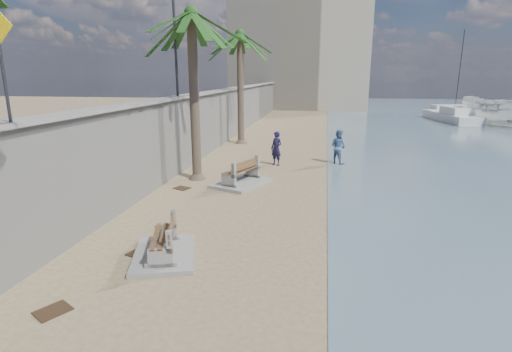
{
  "coord_description": "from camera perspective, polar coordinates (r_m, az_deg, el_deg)",
  "views": [
    {
      "loc": [
        1.78,
        -6.2,
        4.64
      ],
      "look_at": [
        -0.5,
        7.0,
        1.2
      ],
      "focal_mm": 28.0,
      "sensor_mm": 36.0,
      "label": 1
    }
  ],
  "objects": [
    {
      "name": "person_b",
      "position": [
        21.59,
        11.68,
        4.37
      ],
      "size": [
        1.21,
        1.17,
        1.98
      ],
      "primitive_type": "imported",
      "rotation": [
        0.0,
        0.0,
        2.48
      ],
      "color": "#4D72A0",
      "rests_on": "ground_plane"
    },
    {
      "name": "wall_cap",
      "position": [
        27.14,
        -5.23,
        12.04
      ],
      "size": [
        0.8,
        70.0,
        0.12
      ],
      "primitive_type": "cube",
      "color": "gray",
      "rests_on": "seawall"
    },
    {
      "name": "seawall",
      "position": [
        27.27,
        -5.15,
        8.26
      ],
      "size": [
        0.45,
        70.0,
        3.5
      ],
      "primitive_type": "cube",
      "color": "gray",
      "rests_on": "ground_plane"
    },
    {
      "name": "boat_cruiser",
      "position": [
        43.2,
        31.86,
        8.02
      ],
      "size": [
        4.44,
        4.46,
        3.69
      ],
      "primitive_type": "imported",
      "rotation": [
        0.0,
        0.0,
        0.63
      ],
      "color": "silver",
      "rests_on": "bay_water"
    },
    {
      "name": "yacht_far",
      "position": [
        45.29,
        26.08,
        7.52
      ],
      "size": [
        3.71,
        9.01,
        1.5
      ],
      "primitive_type": null,
      "rotation": [
        0.0,
        0.0,
        1.72
      ],
      "color": "silver",
      "rests_on": "bay_water"
    },
    {
      "name": "sailboat_west",
      "position": [
        60.73,
        26.59,
        8.86
      ],
      "size": [
        6.27,
        3.06,
        10.28
      ],
      "color": "silver",
      "rests_on": "bay_water"
    },
    {
      "name": "bench_far",
      "position": [
        17.12,
        -2.14,
        0.26
      ],
      "size": [
        2.53,
        2.98,
        1.05
      ],
      "color": "gray",
      "rests_on": "ground_plane"
    },
    {
      "name": "bench_near",
      "position": [
        10.75,
        -13.09,
        -9.16
      ],
      "size": [
        2.14,
        2.61,
        0.94
      ],
      "color": "gray",
      "rests_on": "ground_plane"
    },
    {
      "name": "streetlight",
      "position": [
        19.56,
        -11.56,
        20.01
      ],
      "size": [
        0.28,
        0.28,
        5.12
      ],
      "color": "#2D2D33",
      "rests_on": "wall_cap"
    },
    {
      "name": "palm_back",
      "position": [
        27.3,
        -2.29,
        19.42
      ],
      "size": [
        5.0,
        5.0,
        8.04
      ],
      "color": "brown",
      "rests_on": "ground_plane"
    },
    {
      "name": "debris_d",
      "position": [
        11.27,
        -16.68,
        -10.49
      ],
      "size": [
        0.53,
        0.59,
        0.03
      ],
      "primitive_type": "cube",
      "rotation": [
        0.0,
        0.0,
        4.39
      ],
      "color": "#382616",
      "rests_on": "ground_plane"
    },
    {
      "name": "debris_b",
      "position": [
        9.4,
        -27.04,
        -16.8
      ],
      "size": [
        0.76,
        0.81,
        0.03
      ],
      "primitive_type": "cube",
      "rotation": [
        0.0,
        0.0,
        4.18
      ],
      "color": "#382616",
      "rests_on": "ground_plane"
    },
    {
      "name": "person_a",
      "position": [
        20.72,
        2.93,
        4.3
      ],
      "size": [
        0.88,
        0.81,
        2.03
      ],
      "primitive_type": "imported",
      "rotation": [
        0.0,
        0.0,
        -0.56
      ],
      "color": "#19153B",
      "rests_on": "ground_plane"
    },
    {
      "name": "palm_mid",
      "position": [
        17.91,
        -9.23,
        21.71
      ],
      "size": [
        5.0,
        5.0,
        7.97
      ],
      "color": "brown",
      "rests_on": "ground_plane"
    },
    {
      "name": "end_building",
      "position": [
        58.37,
        6.34,
        16.63
      ],
      "size": [
        18.0,
        12.0,
        14.0
      ],
      "primitive_type": "cube",
      "color": "#B7AA93",
      "rests_on": "ground_plane"
    },
    {
      "name": "ground_plane",
      "position": [
        7.95,
        -5.41,
        -21.39
      ],
      "size": [
        140.0,
        140.0,
        0.0
      ],
      "primitive_type": "plane",
      "color": "#927A59"
    },
    {
      "name": "debris_c",
      "position": [
        16.92,
        -10.54,
        -1.72
      ],
      "size": [
        0.77,
        0.7,
        0.03
      ],
      "primitive_type": "cube",
      "rotation": [
        0.0,
        0.0,
        5.89
      ],
      "color": "#382616",
      "rests_on": "ground_plane"
    },
    {
      "name": "pedestrian_sign",
      "position": [
        10.27,
        -32.77,
        15.08
      ],
      "size": [
        0.78,
        0.07,
        2.4
      ],
      "color": "#2D2D33",
      "rests_on": "wall_cap"
    }
  ]
}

